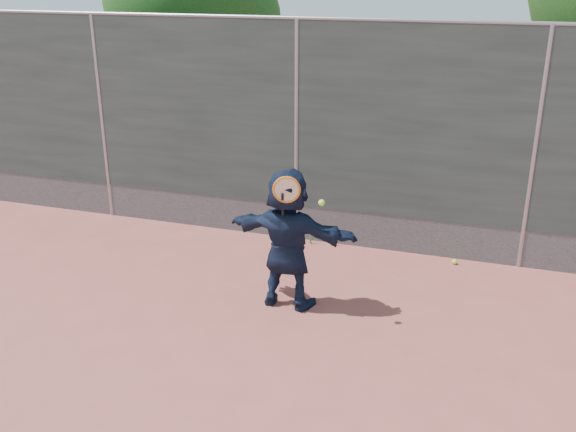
% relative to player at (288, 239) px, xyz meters
% --- Properties ---
extents(ground, '(80.00, 80.00, 0.00)m').
position_rel_player_xyz_m(ground, '(-0.49, -1.64, -0.80)').
color(ground, '#9E4C42').
rests_on(ground, ground).
extents(player, '(1.52, 0.58, 1.61)m').
position_rel_player_xyz_m(player, '(0.00, 0.00, 0.00)').
color(player, '#131D34').
rests_on(player, ground).
extents(ball_ground, '(0.07, 0.07, 0.07)m').
position_rel_player_xyz_m(ball_ground, '(1.73, 1.67, -0.77)').
color(ball_ground, '#B7F235').
rests_on(ball_ground, ground).
extents(fence, '(20.00, 0.06, 3.03)m').
position_rel_player_xyz_m(fence, '(-0.49, 1.86, 0.78)').
color(fence, '#38423D').
rests_on(fence, ground).
extents(swing_action, '(0.57, 0.16, 0.51)m').
position_rel_player_xyz_m(swing_action, '(0.09, -0.20, 0.61)').
color(swing_action, orange).
rests_on(swing_action, ground).
extents(tree_left, '(3.15, 3.00, 4.53)m').
position_rel_player_xyz_m(tree_left, '(-3.33, 4.91, 2.14)').
color(tree_left, '#382314').
rests_on(tree_left, ground).
extents(weed_clump, '(0.68, 0.07, 0.30)m').
position_rel_player_xyz_m(weed_clump, '(-0.19, 1.74, -0.67)').
color(weed_clump, '#387226').
rests_on(weed_clump, ground).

